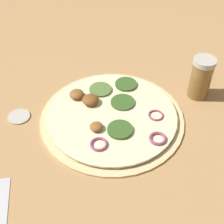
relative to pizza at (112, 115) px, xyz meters
name	(u,v)px	position (x,y,z in m)	size (l,w,h in m)	color
ground_plane	(112,119)	(0.00, 0.00, -0.01)	(3.00, 3.00, 0.00)	tan
pizza	(112,115)	(0.00, 0.00, 0.00)	(0.31, 0.31, 0.03)	beige
spice_jar	(201,78)	(0.20, 0.06, 0.04)	(0.05, 0.05, 0.10)	olive
loose_cap	(19,116)	(-0.20, 0.02, 0.00)	(0.05, 0.05, 0.01)	beige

